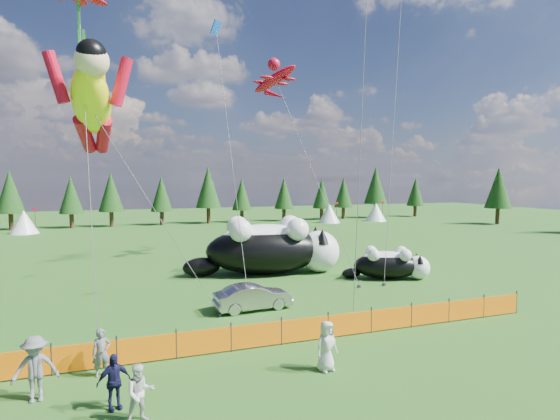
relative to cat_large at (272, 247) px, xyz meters
name	(u,v)px	position (x,y,z in m)	size (l,w,h in m)	color
ground	(280,319)	(-2.77, -9.40, -1.85)	(160.00, 160.00, 0.00)	#0F3C0B
safety_fence	(305,329)	(-2.77, -12.40, -1.34)	(22.06, 0.06, 1.10)	#262626
tree_line	(174,197)	(-2.77, 35.60, 2.15)	(90.00, 4.00, 8.00)	black
festival_tents	(259,215)	(8.23, 30.60, -0.45)	(50.00, 3.20, 2.80)	white
cat_large	(272,247)	(0.00, 0.00, 0.00)	(10.73, 4.97, 3.89)	black
cat_small	(391,264)	(6.71, -4.10, -0.87)	(5.42, 3.51, 2.06)	black
car	(253,297)	(-3.53, -7.61, -1.21)	(1.34, 3.84, 1.26)	#ACABB0
spectator_a	(101,353)	(-10.23, -13.00, -1.06)	(0.57, 0.38, 1.57)	#5D5D62
spectator_b	(140,393)	(-9.13, -16.24, -1.06)	(0.76, 0.45, 1.57)	beige
spectator_c	(114,382)	(-9.80, -15.32, -1.05)	(0.93, 0.47, 1.58)	#131233
spectator_d	(35,369)	(-11.95, -14.09, -0.88)	(1.25, 0.64, 1.93)	#5D5D62
spectator_e	(327,346)	(-3.12, -15.06, -1.00)	(0.83, 0.54, 1.69)	beige
superhero_kite	(91,102)	(-10.57, -8.62, 7.70)	(7.57, 4.95, 12.41)	#FFF40D
gecko_kite	(275,79)	(1.88, 4.95, 12.42)	(5.82, 13.90, 17.63)	red
diamond_kite_a	(217,38)	(-4.32, -3.22, 12.47)	(1.24, 4.67, 15.89)	blue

